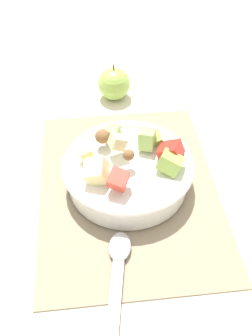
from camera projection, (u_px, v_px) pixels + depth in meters
The scene contains 5 objects.
ground_plane at pixel (128, 189), 0.74m from camera, with size 2.40×2.40×0.00m, color silver.
placemat at pixel (128, 188), 0.74m from camera, with size 0.45×0.33×0.01m, color gray.
salad_bowl at pixel (126, 170), 0.72m from camera, with size 0.24×0.24×0.10m.
serving_spoon at pixel (118, 268), 0.61m from camera, with size 0.20×0.06×0.01m.
whole_apple at pixel (115, 84), 0.92m from camera, with size 0.08×0.08×0.09m.
Camera 1 is at (-0.49, 0.06, 0.55)m, focal length 41.74 mm.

